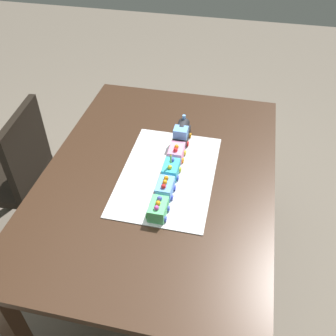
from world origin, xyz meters
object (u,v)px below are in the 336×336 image
at_px(dining_table, 159,190).
at_px(cake_car_flatbed_turquoise, 171,169).
at_px(cake_locomotive, 182,133).
at_px(cake_car_hopper_bubblegum, 176,152).
at_px(birthday_candle, 171,158).
at_px(cake_car_tanker_sky_blue, 165,188).
at_px(cake_car_caboose_mint_green, 158,209).
at_px(chair, 15,174).

relative_size(dining_table, cake_car_flatbed_turquoise, 14.00).
bearing_deg(cake_locomotive, cake_car_flatbed_turquoise, 0.00).
distance_m(cake_locomotive, cake_car_hopper_bubblegum, 0.13).
xyz_separation_m(cake_car_flatbed_turquoise, birthday_candle, (0.01, -0.00, 0.07)).
relative_size(cake_car_tanker_sky_blue, birthday_candle, 1.97).
xyz_separation_m(cake_car_hopper_bubblegum, cake_car_caboose_mint_green, (0.35, 0.00, 0.00)).
xyz_separation_m(chair, cake_car_caboose_mint_green, (0.34, 0.89, 0.30)).
distance_m(chair, cake_car_hopper_bubblegum, 0.94).
distance_m(cake_car_hopper_bubblegum, cake_car_caboose_mint_green, 0.35).
distance_m(cake_locomotive, cake_car_caboose_mint_green, 0.48).
xyz_separation_m(cake_locomotive, cake_car_flatbed_turquoise, (0.25, 0.00, -0.02)).
bearing_deg(dining_table, cake_locomotive, 167.41).
bearing_deg(cake_car_tanker_sky_blue, cake_locomotive, -180.00).
bearing_deg(cake_car_hopper_bubblegum, chair, -89.28).
height_order(chair, cake_car_caboose_mint_green, chair).
height_order(dining_table, chair, chair).
bearing_deg(cake_car_caboose_mint_green, cake_car_flatbed_turquoise, -180.00).
bearing_deg(cake_car_tanker_sky_blue, cake_car_caboose_mint_green, 0.00).
height_order(cake_car_hopper_bubblegum, birthday_candle, birthday_candle).
height_order(dining_table, cake_car_tanker_sky_blue, cake_car_tanker_sky_blue).
bearing_deg(cake_car_tanker_sky_blue, cake_car_flatbed_turquoise, -180.00).
bearing_deg(cake_locomotive, cake_car_caboose_mint_green, 0.00).
xyz_separation_m(cake_car_flatbed_turquoise, cake_car_caboose_mint_green, (0.24, 0.00, 0.00)).
xyz_separation_m(cake_locomotive, cake_car_hopper_bubblegum, (0.13, 0.00, -0.02)).
relative_size(chair, cake_car_tanker_sky_blue, 8.60).
xyz_separation_m(cake_car_caboose_mint_green, birthday_candle, (-0.23, -0.00, 0.07)).
height_order(cake_car_flatbed_turquoise, birthday_candle, birthday_candle).
distance_m(dining_table, cake_car_hopper_bubblegum, 0.19).
xyz_separation_m(cake_car_hopper_bubblegum, birthday_candle, (0.13, -0.00, 0.07)).
xyz_separation_m(cake_car_tanker_sky_blue, birthday_candle, (-0.11, -0.00, 0.07)).
relative_size(cake_locomotive, birthday_candle, 2.76).
distance_m(cake_car_flatbed_turquoise, birthday_candle, 0.07).
height_order(dining_table, birthday_candle, birthday_candle).
xyz_separation_m(cake_car_flatbed_turquoise, cake_car_tanker_sky_blue, (0.12, 0.00, 0.00)).
bearing_deg(cake_car_tanker_sky_blue, birthday_candle, -180.00).
bearing_deg(cake_car_flatbed_turquoise, chair, -96.83).
xyz_separation_m(dining_table, cake_locomotive, (-0.25, 0.06, 0.16)).
relative_size(cake_locomotive, cake_car_flatbed_turquoise, 1.40).
xyz_separation_m(cake_car_tanker_sky_blue, cake_car_caboose_mint_green, (0.12, 0.00, 0.00)).
height_order(dining_table, cake_car_hopper_bubblegum, cake_car_hopper_bubblegum).
xyz_separation_m(chair, birthday_candle, (0.11, 0.89, 0.37)).
bearing_deg(cake_car_hopper_bubblegum, cake_car_flatbed_turquoise, 0.00).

